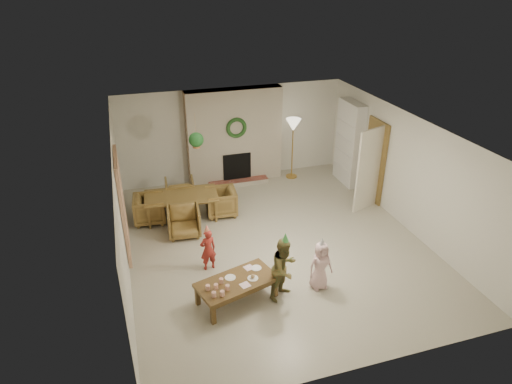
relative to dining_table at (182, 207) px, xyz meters
name	(u,v)px	position (x,y,z in m)	size (l,w,h in m)	color
floor	(275,242)	(1.71, -1.61, -0.29)	(7.00, 7.00, 0.00)	#B7B29E
ceiling	(278,130)	(1.71, -1.61, 2.21)	(7.00, 7.00, 0.00)	white
wall_back	(233,134)	(1.71, 1.89, 0.96)	(7.00, 7.00, 0.00)	silver
wall_front	(364,302)	(1.71, -5.11, 0.96)	(7.00, 7.00, 0.00)	silver
wall_left	(121,211)	(-1.29, -1.61, 0.96)	(7.00, 7.00, 0.00)	silver
wall_right	(407,172)	(4.71, -1.61, 0.96)	(7.00, 7.00, 0.00)	silver
fireplace_mass	(234,136)	(1.71, 1.69, 0.96)	(2.50, 0.40, 2.50)	#5B3018
fireplace_hearth	(239,182)	(1.71, 1.34, -0.23)	(1.60, 0.30, 0.12)	maroon
fireplace_firebox	(237,167)	(1.71, 1.51, 0.16)	(0.75, 0.12, 0.75)	black
fireplace_wreath	(236,128)	(1.71, 1.46, 1.26)	(0.54, 0.54, 0.10)	#194319
floor_lamp_base	(291,176)	(3.24, 1.39, -0.27)	(0.31, 0.31, 0.03)	gold
floor_lamp_post	(292,151)	(3.24, 1.39, 0.49)	(0.03, 0.03, 1.50)	gold
floor_lamp_shade	(293,125)	(3.24, 1.39, 1.21)	(0.40, 0.40, 0.33)	beige
bookshelf_carcass	(349,143)	(4.55, 0.69, 0.81)	(0.30, 1.00, 2.20)	white
bookshelf_shelf_a	(346,166)	(4.53, 0.69, 0.16)	(0.30, 0.92, 0.03)	white
bookshelf_shelf_b	(348,152)	(4.53, 0.69, 0.56)	(0.30, 0.92, 0.03)	white
bookshelf_shelf_c	(349,138)	(4.53, 0.69, 0.96)	(0.30, 0.92, 0.03)	white
bookshelf_shelf_d	(351,123)	(4.53, 0.69, 1.36)	(0.30, 0.92, 0.03)	white
books_row_lower	(349,163)	(4.51, 0.54, 0.30)	(0.20, 0.40, 0.24)	#B22129
books_row_mid	(347,147)	(4.51, 0.74, 0.70)	(0.20, 0.44, 0.24)	#234F82
books_row_upper	(351,134)	(4.51, 0.59, 1.09)	(0.20, 0.36, 0.22)	gold
door_frame	(375,161)	(4.67, -0.41, 0.73)	(0.05, 0.86, 2.04)	olive
door_leaf	(369,170)	(4.29, -0.79, 0.71)	(0.05, 0.80, 2.00)	beige
curtain_panel	(123,206)	(-1.25, -1.41, 0.96)	(0.06, 1.20, 2.00)	beige
dining_table	(182,207)	(0.00, 0.00, 0.00)	(1.64, 0.92, 0.58)	olive
dining_chair_near	(184,221)	(-0.07, -0.72, 0.03)	(0.68, 0.70, 0.64)	olive
dining_chair_far	(180,192)	(0.07, 0.72, 0.03)	(0.68, 0.70, 0.64)	olive
dining_chair_left	(150,209)	(-0.72, 0.07, 0.03)	(0.68, 0.70, 0.64)	olive
dining_chair_right	(221,202)	(0.90, -0.08, 0.03)	(0.68, 0.70, 0.64)	olive
hanging_plant_cord	(196,129)	(0.41, -0.11, 1.86)	(0.01, 0.01, 0.70)	tan
hanging_plant_pot	(197,145)	(0.41, -0.11, 1.51)	(0.16, 0.16, 0.12)	#9A5C31
hanging_plant_foliage	(196,140)	(0.41, -0.11, 1.63)	(0.32, 0.32, 0.32)	#18481D
coffee_table_top	(237,282)	(0.47, -3.14, 0.10)	(1.37, 0.68, 0.06)	brown
coffee_table_apron	(237,285)	(0.47, -3.14, 0.03)	(1.26, 0.58, 0.08)	brown
coffee_leg_fl	(213,315)	(-0.05, -3.58, -0.11)	(0.07, 0.07, 0.36)	brown
coffee_leg_fr	(275,288)	(1.14, -3.23, -0.11)	(0.07, 0.07, 0.36)	brown
coffee_leg_bl	(198,296)	(-0.21, -3.05, -0.11)	(0.07, 0.07, 0.36)	brown
coffee_leg_br	(258,271)	(0.98, -2.70, -0.11)	(0.07, 0.07, 0.36)	brown
cup_a	(214,294)	(0.01, -3.44, 0.18)	(0.07, 0.07, 0.09)	white
cup_b	(208,287)	(-0.05, -3.24, 0.18)	(0.07, 0.07, 0.09)	white
cup_c	(222,293)	(0.14, -3.46, 0.18)	(0.07, 0.07, 0.09)	white
cup_d	(216,286)	(0.08, -3.25, 0.18)	(0.07, 0.07, 0.09)	white
cup_e	(228,287)	(0.26, -3.33, 0.18)	(0.07, 0.07, 0.09)	white
cup_f	(221,281)	(0.20, -3.13, 0.18)	(0.07, 0.07, 0.09)	white
plate_a	(230,277)	(0.38, -3.03, 0.14)	(0.19, 0.19, 0.01)	white
plate_b	(253,278)	(0.75, -3.17, 0.14)	(0.19, 0.19, 0.01)	white
plate_c	(256,268)	(0.89, -2.91, 0.14)	(0.19, 0.19, 0.01)	white
food_scoop	(253,276)	(0.75, -3.17, 0.18)	(0.07, 0.07, 0.07)	tan
napkin_left	(245,285)	(0.57, -3.31, 0.14)	(0.16, 0.16, 0.01)	#FFBBD6
napkin_right	(249,268)	(0.77, -2.85, 0.14)	(0.16, 0.16, 0.01)	#FFBBD6
child_red	(208,250)	(0.19, -2.09, 0.14)	(0.32, 0.21, 0.87)	#A32A23
party_hat_red	(207,228)	(0.19, -2.09, 0.61)	(0.12, 0.12, 0.16)	gold
child_plaid	(284,269)	(1.29, -3.27, 0.29)	(0.57, 0.44, 1.16)	#935628
party_hat_plaid	(285,238)	(1.29, -3.27, 0.92)	(0.14, 0.14, 0.19)	#4DB352
child_pink	(320,266)	(1.99, -3.23, 0.18)	(0.46, 0.30, 0.93)	beige
party_hat_pink	(322,242)	(1.99, -3.23, 0.68)	(0.12, 0.12, 0.17)	#B8B9C0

